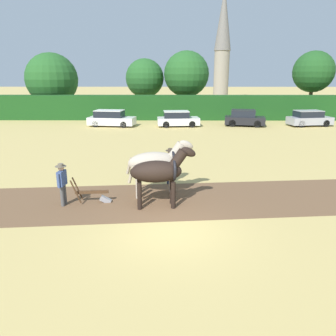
% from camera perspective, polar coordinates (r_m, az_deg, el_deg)
% --- Properties ---
extents(ground_plane, '(240.00, 240.00, 0.00)m').
position_cam_1_polar(ground_plane, '(11.18, 0.33, -10.47)').
color(ground_plane, tan).
extents(plowed_furrow_strip, '(28.55, 6.73, 0.01)m').
position_cam_1_polar(plowed_furrow_strip, '(13.96, -19.95, -5.88)').
color(plowed_furrow_strip, brown).
rests_on(plowed_furrow_strip, ground).
extents(hedgerow, '(64.97, 1.97, 2.66)m').
position_cam_1_polar(hedgerow, '(37.30, 0.52, 10.51)').
color(hedgerow, '#194719').
rests_on(hedgerow, ground).
extents(tree_far_left, '(6.32, 6.32, 7.46)m').
position_cam_1_polar(tree_far_left, '(44.02, -19.59, 14.35)').
color(tree_far_left, '#423323').
rests_on(tree_far_left, ground).
extents(tree_left, '(4.81, 4.81, 6.82)m').
position_cam_1_polar(tree_left, '(42.88, -4.08, 15.32)').
color(tree_left, brown).
rests_on(tree_left, ground).
extents(tree_center_left, '(5.49, 5.49, 7.67)m').
position_cam_1_polar(tree_center_left, '(41.49, 3.24, 16.01)').
color(tree_center_left, brown).
rests_on(tree_center_left, ground).
extents(tree_center, '(4.85, 4.85, 7.62)m').
position_cam_1_polar(tree_center, '(44.41, 24.00, 15.05)').
color(tree_center, brown).
rests_on(tree_center, ground).
extents(church_spire, '(3.10, 3.10, 20.13)m').
position_cam_1_polar(church_spire, '(65.55, 9.50, 20.80)').
color(church_spire, gray).
rests_on(church_spire, ground).
extents(draft_horse_lead_left, '(2.67, 1.07, 2.43)m').
position_cam_1_polar(draft_horse_lead_left, '(12.46, -1.60, -0.66)').
color(draft_horse_lead_left, black).
rests_on(draft_horse_lead_left, ground).
extents(draft_horse_lead_right, '(2.85, 1.19, 2.45)m').
position_cam_1_polar(draft_horse_lead_right, '(13.59, -1.90, 0.88)').
color(draft_horse_lead_right, '#B2A38E').
rests_on(draft_horse_lead_right, ground).
extents(plow, '(1.58, 0.50, 1.13)m').
position_cam_1_polar(plow, '(13.48, -12.57, -4.63)').
color(plow, '#4C331E').
rests_on(plow, ground).
extents(farmer_at_plow, '(0.43, 0.66, 1.70)m').
position_cam_1_polar(farmer_at_plow, '(13.33, -17.96, -2.21)').
color(farmer_at_plow, '#4C4C4C').
rests_on(farmer_at_plow, ground).
extents(farmer_beside_team, '(0.54, 0.45, 1.69)m').
position_cam_1_polar(farmer_beside_team, '(15.22, 0.38, 0.84)').
color(farmer_beside_team, '#28334C').
rests_on(farmer_beside_team, ground).
extents(parked_car_far_left, '(4.70, 2.41, 1.57)m').
position_cam_1_polar(parked_car_far_left, '(32.87, -9.89, 8.48)').
color(parked_car_far_left, silver).
rests_on(parked_car_far_left, ground).
extents(parked_car_left, '(4.18, 2.18, 1.49)m').
position_cam_1_polar(parked_car_left, '(32.33, 1.68, 8.53)').
color(parked_car_left, silver).
rests_on(parked_car_left, ground).
extents(parked_car_center_left, '(4.09, 2.49, 1.58)m').
position_cam_1_polar(parked_car_center_left, '(33.43, 13.13, 8.45)').
color(parked_car_center_left, black).
rests_on(parked_car_center_left, ground).
extents(parked_car_center, '(4.38, 2.39, 1.53)m').
position_cam_1_polar(parked_car_center, '(35.37, 23.37, 7.92)').
color(parked_car_center, '#9E9EA8').
rests_on(parked_car_center, ground).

